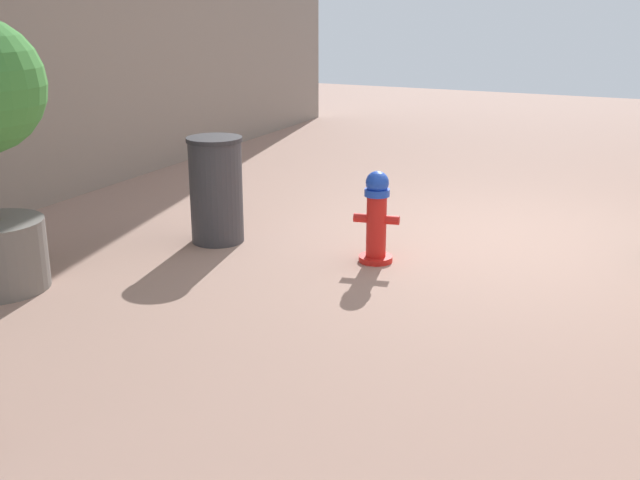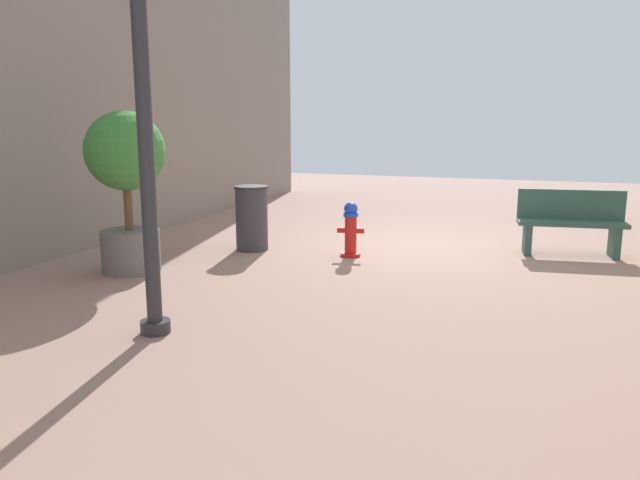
# 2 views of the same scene
# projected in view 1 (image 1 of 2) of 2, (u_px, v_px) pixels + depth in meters

# --- Properties ---
(ground_plane) EXTENTS (23.40, 23.40, 0.00)m
(ground_plane) POSITION_uv_depth(u_px,v_px,m) (495.00, 239.00, 7.35)
(ground_plane) COLOR #9E7A6B
(fire_hydrant) EXTENTS (0.40, 0.37, 0.80)m
(fire_hydrant) POSITION_uv_depth(u_px,v_px,m) (377.00, 217.00, 6.64)
(fire_hydrant) COLOR red
(fire_hydrant) RESTS_ON ground_plane
(trash_bin) EXTENTS (0.51, 0.51, 0.98)m
(trash_bin) POSITION_uv_depth(u_px,v_px,m) (216.00, 190.00, 7.16)
(trash_bin) COLOR #38383D
(trash_bin) RESTS_ON ground_plane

